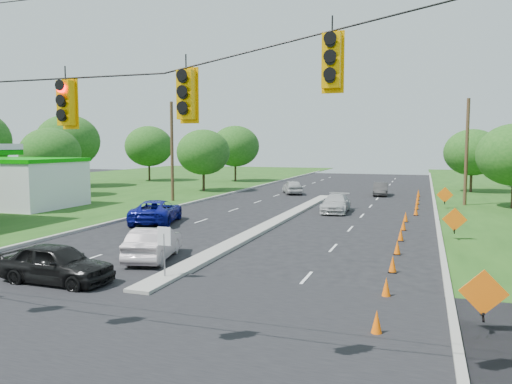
% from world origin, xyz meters
% --- Properties ---
extents(ground, '(160.00, 160.00, 0.00)m').
position_xyz_m(ground, '(0.00, 0.00, 0.00)').
color(ground, black).
rests_on(ground, ground).
extents(cross_street, '(160.00, 14.00, 0.02)m').
position_xyz_m(cross_street, '(0.00, 0.00, 0.00)').
color(cross_street, black).
rests_on(cross_street, ground).
extents(curb_left, '(0.25, 110.00, 0.16)m').
position_xyz_m(curb_left, '(-10.10, 30.00, 0.00)').
color(curb_left, gray).
rests_on(curb_left, ground).
extents(curb_right, '(0.25, 110.00, 0.16)m').
position_xyz_m(curb_right, '(10.10, 30.00, 0.00)').
color(curb_right, gray).
rests_on(curb_right, ground).
extents(median, '(1.00, 34.00, 0.18)m').
position_xyz_m(median, '(0.00, 21.00, 0.00)').
color(median, gray).
rests_on(median, ground).
extents(median_sign, '(0.55, 0.06, 2.05)m').
position_xyz_m(median_sign, '(0.00, 6.00, 1.46)').
color(median_sign, gray).
rests_on(median_sign, ground).
extents(signal_span, '(25.60, 0.32, 9.00)m').
position_xyz_m(signal_span, '(-0.05, -1.00, 4.97)').
color(signal_span, '#422D1C').
rests_on(signal_span, ground).
extents(utility_pole_far_left, '(0.28, 0.28, 9.00)m').
position_xyz_m(utility_pole_far_left, '(-12.50, 30.00, 4.50)').
color(utility_pole_far_left, '#422D1C').
rests_on(utility_pole_far_left, ground).
extents(utility_pole_far_right, '(0.28, 0.28, 9.00)m').
position_xyz_m(utility_pole_far_right, '(12.50, 35.00, 4.50)').
color(utility_pole_far_right, '#422D1C').
rests_on(utility_pole_far_right, ground).
extents(cone_0, '(0.32, 0.32, 0.70)m').
position_xyz_m(cone_0, '(8.09, 3.00, 0.35)').
color(cone_0, '#FF6207').
rests_on(cone_0, ground).
extents(cone_1, '(0.32, 0.32, 0.70)m').
position_xyz_m(cone_1, '(8.09, 6.50, 0.35)').
color(cone_1, '#FF6207').
rests_on(cone_1, ground).
extents(cone_2, '(0.32, 0.32, 0.70)m').
position_xyz_m(cone_2, '(8.09, 10.00, 0.35)').
color(cone_2, '#FF6207').
rests_on(cone_2, ground).
extents(cone_3, '(0.32, 0.32, 0.70)m').
position_xyz_m(cone_3, '(8.09, 13.50, 0.35)').
color(cone_3, '#FF6207').
rests_on(cone_3, ground).
extents(cone_4, '(0.32, 0.32, 0.70)m').
position_xyz_m(cone_4, '(8.09, 17.00, 0.35)').
color(cone_4, '#FF6207').
rests_on(cone_4, ground).
extents(cone_5, '(0.32, 0.32, 0.70)m').
position_xyz_m(cone_5, '(8.09, 20.50, 0.35)').
color(cone_5, '#FF6207').
rests_on(cone_5, ground).
extents(cone_6, '(0.32, 0.32, 0.70)m').
position_xyz_m(cone_6, '(8.09, 24.00, 0.35)').
color(cone_6, '#FF6207').
rests_on(cone_6, ground).
extents(cone_7, '(0.32, 0.32, 0.70)m').
position_xyz_m(cone_7, '(8.69, 27.50, 0.35)').
color(cone_7, '#FF6207').
rests_on(cone_7, ground).
extents(cone_8, '(0.32, 0.32, 0.70)m').
position_xyz_m(cone_8, '(8.69, 31.00, 0.35)').
color(cone_8, '#FF6207').
rests_on(cone_8, ground).
extents(cone_9, '(0.32, 0.32, 0.70)m').
position_xyz_m(cone_9, '(8.69, 34.50, 0.35)').
color(cone_9, '#FF6207').
rests_on(cone_9, ground).
extents(cone_10, '(0.32, 0.32, 0.70)m').
position_xyz_m(cone_10, '(8.69, 38.00, 0.35)').
color(cone_10, '#FF6207').
rests_on(cone_10, ground).
extents(cone_11, '(0.32, 0.32, 0.70)m').
position_xyz_m(cone_11, '(8.69, 41.50, 0.35)').
color(cone_11, '#FF6207').
rests_on(cone_11, ground).
extents(work_sign_0, '(1.27, 0.58, 1.37)m').
position_xyz_m(work_sign_0, '(10.80, 4.00, 1.09)').
color(work_sign_0, black).
rests_on(work_sign_0, ground).
extents(work_sign_1, '(1.27, 0.58, 1.37)m').
position_xyz_m(work_sign_1, '(10.80, 18.00, 1.09)').
color(work_sign_1, black).
rests_on(work_sign_1, ground).
extents(work_sign_2, '(1.27, 0.58, 1.37)m').
position_xyz_m(work_sign_2, '(10.80, 32.00, 1.09)').
color(work_sign_2, black).
rests_on(work_sign_2, ground).
extents(tree_2, '(5.88, 5.88, 6.86)m').
position_xyz_m(tree_2, '(-26.00, 30.00, 4.34)').
color(tree_2, black).
rests_on(tree_2, ground).
extents(tree_3, '(7.56, 7.56, 8.82)m').
position_xyz_m(tree_3, '(-32.00, 40.00, 5.58)').
color(tree_3, black).
rests_on(tree_3, ground).
extents(tree_4, '(6.72, 6.72, 7.84)m').
position_xyz_m(tree_4, '(-28.00, 52.00, 4.96)').
color(tree_4, black).
rests_on(tree_4, ground).
extents(tree_5, '(5.88, 5.88, 6.86)m').
position_xyz_m(tree_5, '(-14.00, 40.00, 4.34)').
color(tree_5, black).
rests_on(tree_5, ground).
extents(tree_6, '(6.72, 6.72, 7.84)m').
position_xyz_m(tree_6, '(-16.00, 55.00, 4.96)').
color(tree_6, black).
rests_on(tree_6, ground).
extents(tree_12, '(5.88, 5.88, 6.86)m').
position_xyz_m(tree_12, '(14.00, 48.00, 4.34)').
color(tree_12, black).
rests_on(tree_12, ground).
extents(black_sedan, '(4.46, 1.90, 1.50)m').
position_xyz_m(black_sedan, '(-3.59, 4.37, 0.75)').
color(black_sedan, black).
rests_on(black_sedan, ground).
extents(white_sedan, '(2.59, 4.69, 1.47)m').
position_xyz_m(white_sedan, '(-2.18, 8.93, 0.73)').
color(white_sedan, '#C1B1B4').
rests_on(white_sedan, ground).
extents(blue_pickup, '(3.95, 6.01, 1.54)m').
position_xyz_m(blue_pickup, '(-7.43, 18.29, 0.77)').
color(blue_pickup, navy).
rests_on(blue_pickup, ground).
extents(silver_car_far, '(2.12, 4.81, 1.37)m').
position_xyz_m(silver_car_far, '(2.86, 27.29, 0.69)').
color(silver_car_far, '#BCBCBC').
rests_on(silver_car_far, ground).
extents(silver_car_oncoming, '(3.31, 4.64, 1.47)m').
position_xyz_m(silver_car_oncoming, '(-3.91, 40.30, 0.73)').
color(silver_car_oncoming, '#B5B5B5').
rests_on(silver_car_oncoming, ground).
extents(dark_car_receding, '(1.66, 4.13, 1.33)m').
position_xyz_m(dark_car_receding, '(5.02, 41.48, 0.67)').
color(dark_car_receding, '#323131').
rests_on(dark_car_receding, ground).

